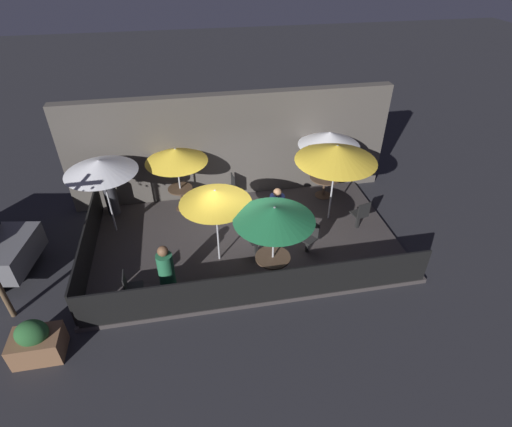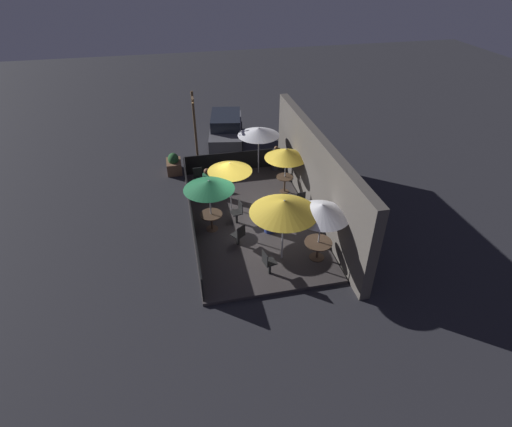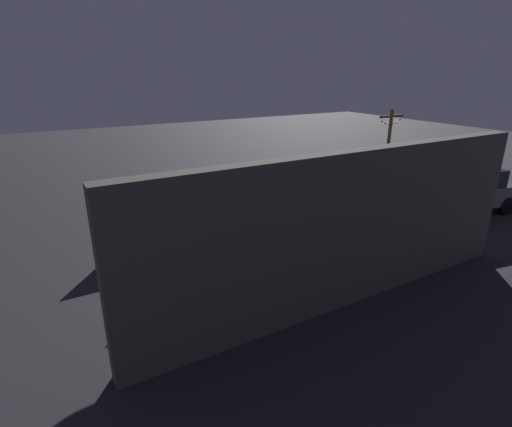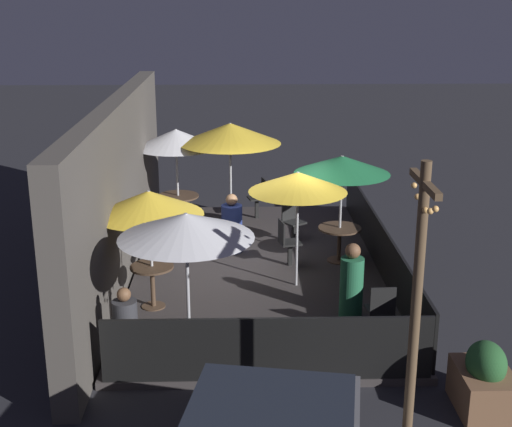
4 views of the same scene
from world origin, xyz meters
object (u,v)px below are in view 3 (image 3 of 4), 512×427
at_px(patio_umbrella_0, 207,224).
at_px(patio_umbrella_5, 411,171).
at_px(dining_table_1, 376,245).
at_px(light_post, 387,154).
at_px(dining_table_2, 238,218).
at_px(patio_chair_1, 322,202).
at_px(patron_2, 433,232).
at_px(planter_box, 342,192).
at_px(patio_umbrella_2, 238,172).
at_px(patio_chair_3, 334,265).
at_px(patron_1, 309,206).
at_px(patio_chair_2, 160,261).
at_px(patron_0, 258,249).
at_px(patio_umbrella_4, 292,175).
at_px(patio_chair_4, 264,230).
at_px(patio_chair_0, 214,238).
at_px(patio_umbrella_1, 381,197).
at_px(patio_umbrella_3, 194,197).
at_px(parked_car_0, 461,190).
at_px(dining_table_0, 210,291).

distance_m(patio_umbrella_0, patio_umbrella_5, 6.58).
relative_size(dining_table_1, light_post, 0.21).
relative_size(dining_table_2, patio_chair_1, 0.95).
bearing_deg(patron_2, planter_box, -142.02).
distance_m(patio_umbrella_2, patron_2, 5.75).
height_order(dining_table_1, patron_2, patron_2).
distance_m(patio_chair_3, patron_1, 4.08).
bearing_deg(dining_table_2, light_post, 179.76).
xyz_separation_m(dining_table_1, patio_chair_2, (5.04, -1.99, -0.06)).
bearing_deg(patio_umbrella_0, dining_table_2, -125.83).
xyz_separation_m(patio_umbrella_0, planter_box, (-7.72, -4.63, -1.74)).
relative_size(patio_umbrella_2, dining_table_1, 2.87).
bearing_deg(patio_umbrella_2, patio_umbrella_5, 145.86).
bearing_deg(planter_box, patio_umbrella_0, 30.97).
height_order(patio_chair_1, patron_0, patron_0).
distance_m(patio_umbrella_2, patio_umbrella_4, 1.57).
relative_size(patio_umbrella_5, patio_chair_4, 2.45).
bearing_deg(patio_umbrella_2, dining_table_2, 0.00).
distance_m(patio_umbrella_5, patio_chair_0, 5.84).
height_order(patio_umbrella_1, patio_umbrella_3, patio_umbrella_3).
bearing_deg(patio_chair_4, patron_0, 130.01).
bearing_deg(light_post, dining_table_1, 40.91).
xyz_separation_m(patio_umbrella_0, patio_umbrella_4, (-3.71, -2.46, -0.06)).
distance_m(patio_umbrella_4, patio_chair_1, 2.85).
bearing_deg(patio_umbrella_3, patio_chair_2, -44.73).
distance_m(dining_table_1, patio_chair_1, 3.90).
relative_size(patio_chair_1, light_post, 0.25).
height_order(patio_umbrella_4, patio_chair_4, patio_umbrella_4).
distance_m(patio_chair_2, patron_2, 7.43).
height_order(patio_umbrella_3, patron_1, patio_umbrella_3).
relative_size(patio_umbrella_0, patron_0, 1.80).
xyz_separation_m(patio_chair_0, parked_car_0, (-9.35, 0.97, 0.24)).
height_order(patio_umbrella_2, patio_chair_0, patio_umbrella_2).
distance_m(dining_table_1, patio_chair_3, 1.55).
bearing_deg(patio_umbrella_0, patio_umbrella_1, 178.95).
height_order(patio_chair_0, patio_chair_4, patio_chair_4).
height_order(dining_table_2, patio_chair_1, patio_chair_1).
bearing_deg(patio_chair_1, parked_car_0, 154.13).
bearing_deg(patio_umbrella_0, patio_umbrella_3, -100.96).
xyz_separation_m(patio_umbrella_2, patron_2, (-4.20, 3.66, -1.44)).
relative_size(patron_2, light_post, 0.34).
bearing_deg(patio_chair_0, patio_umbrella_5, -55.28).
xyz_separation_m(patio_umbrella_0, dining_table_0, (0.00, 0.00, -1.48)).
relative_size(patio_umbrella_1, dining_table_1, 2.75).
xyz_separation_m(patio_umbrella_5, patio_chair_2, (6.99, -1.24, -1.59)).
relative_size(patio_umbrella_4, dining_table_0, 2.24).
distance_m(patio_chair_0, patron_1, 3.84).
height_order(patio_umbrella_0, patron_1, patio_umbrella_0).
relative_size(dining_table_1, patio_chair_2, 0.79).
xyz_separation_m(dining_table_2, patio_chair_0, (1.21, 0.86, -0.07)).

